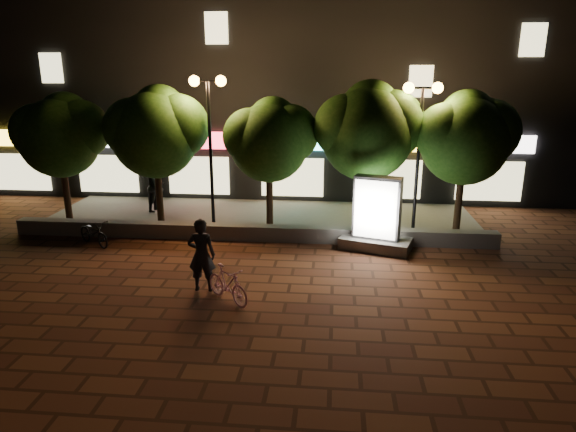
# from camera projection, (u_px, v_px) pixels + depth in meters

# --- Properties ---
(ground) EXTENTS (80.00, 80.00, 0.00)m
(ground) POSITION_uv_depth(u_px,v_px,m) (223.00, 290.00, 12.87)
(ground) COLOR #59301C
(ground) RESTS_ON ground
(retaining_wall) EXTENTS (16.00, 0.45, 0.50)m
(retaining_wall) POSITION_uv_depth(u_px,v_px,m) (249.00, 232.00, 16.62)
(retaining_wall) COLOR #62605B
(retaining_wall) RESTS_ON ground
(sidewalk) EXTENTS (16.00, 5.00, 0.08)m
(sidewalk) POSITION_uv_depth(u_px,v_px,m) (261.00, 217.00, 19.07)
(sidewalk) COLOR #62605B
(sidewalk) RESTS_ON ground
(building_block) EXTENTS (28.00, 8.12, 11.30)m
(building_block) POSITION_uv_depth(u_px,v_px,m) (279.00, 79.00, 23.88)
(building_block) COLOR black
(building_block) RESTS_ON ground
(tree_far_left) EXTENTS (3.36, 2.80, 4.63)m
(tree_far_left) POSITION_uv_depth(u_px,v_px,m) (61.00, 133.00, 17.80)
(tree_far_left) COLOR black
(tree_far_left) RESTS_ON sidewalk
(tree_left) EXTENTS (3.60, 3.00, 4.89)m
(tree_left) POSITION_uv_depth(u_px,v_px,m) (157.00, 129.00, 17.44)
(tree_left) COLOR black
(tree_left) RESTS_ON sidewalk
(tree_mid) EXTENTS (3.24, 2.70, 4.50)m
(tree_mid) POSITION_uv_depth(u_px,v_px,m) (271.00, 137.00, 17.14)
(tree_mid) COLOR black
(tree_mid) RESTS_ON sidewalk
(tree_right) EXTENTS (3.72, 3.10, 5.07)m
(tree_right) POSITION_uv_depth(u_px,v_px,m) (369.00, 128.00, 16.74)
(tree_right) COLOR black
(tree_right) RESTS_ON sidewalk
(tree_far_right) EXTENTS (3.48, 2.90, 4.76)m
(tree_far_right) POSITION_uv_depth(u_px,v_px,m) (466.00, 135.00, 16.51)
(tree_far_right) COLOR black
(tree_far_right) RESTS_ON sidewalk
(street_lamp_left) EXTENTS (1.26, 0.36, 5.18)m
(street_lamp_left) POSITION_uv_depth(u_px,v_px,m) (209.00, 113.00, 16.85)
(street_lamp_left) COLOR black
(street_lamp_left) RESTS_ON sidewalk
(street_lamp_right) EXTENTS (1.26, 0.36, 4.98)m
(street_lamp_right) POSITION_uv_depth(u_px,v_px,m) (421.00, 119.00, 16.25)
(street_lamp_right) COLOR black
(street_lamp_right) RESTS_ON sidewalk
(ad_kiosk) EXTENTS (2.37, 1.67, 2.33)m
(ad_kiosk) POSITION_uv_depth(u_px,v_px,m) (377.00, 220.00, 15.58)
(ad_kiosk) COLOR #62605B
(ad_kiosk) RESTS_ON ground
(scooter_pink) EXTENTS (1.42, 1.32, 0.91)m
(scooter_pink) POSITION_uv_depth(u_px,v_px,m) (228.00, 284.00, 12.12)
(scooter_pink) COLOR #F19EBE
(scooter_pink) RESTS_ON ground
(rider) EXTENTS (0.71, 0.48, 1.91)m
(rider) POSITION_uv_depth(u_px,v_px,m) (202.00, 255.00, 12.63)
(rider) COLOR black
(rider) RESTS_ON ground
(scooter_parked) EXTENTS (1.63, 1.36, 0.84)m
(scooter_parked) POSITION_uv_depth(u_px,v_px,m) (94.00, 233.00, 16.06)
(scooter_parked) COLOR black
(scooter_parked) RESTS_ON ground
(pedestrian) EXTENTS (0.88, 1.05, 1.92)m
(pedestrian) POSITION_uv_depth(u_px,v_px,m) (157.00, 187.00, 19.57)
(pedestrian) COLOR black
(pedestrian) RESTS_ON sidewalk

